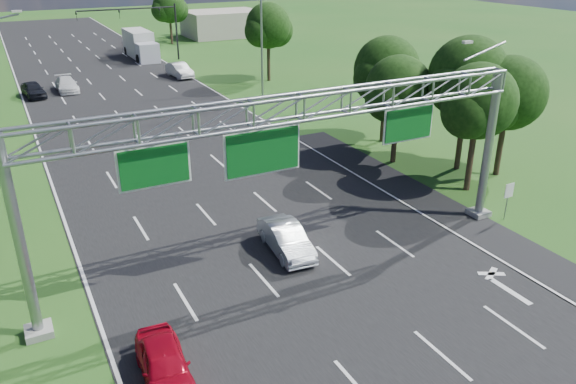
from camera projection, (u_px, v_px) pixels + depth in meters
ground at (178, 151)px, 40.67m from camera, size 220.00×220.00×0.00m
road at (178, 151)px, 40.67m from camera, size 18.00×180.00×0.02m
road_flare at (435, 206)px, 31.97m from camera, size 3.00×30.00×0.02m
sign_gantry at (302, 121)px, 23.41m from camera, size 23.50×1.00×9.56m
regulatory_sign at (509, 194)px, 29.84m from camera, size 0.60×0.08×2.10m
traffic_signal at (148, 20)px, 70.21m from camera, size 12.21×0.24×7.00m
streetlight_r_mid at (260, 42)px, 51.34m from camera, size 2.97×0.22×10.16m
tree_cluster_right at (445, 87)px, 36.00m from camera, size 9.91×14.60×8.68m
tree_verge_rd at (269, 28)px, 59.86m from camera, size 5.76×4.80×8.28m
tree_verge_re at (170, 8)px, 83.59m from camera, size 5.76×4.80×7.84m
building_right at (223, 23)px, 92.28m from camera, size 12.00×9.00×4.00m
red_coupe at (164, 364)px, 18.87m from camera, size 1.85×4.03×1.34m
silver_sedan at (286, 239)px, 26.93m from camera, size 1.83×4.38×1.41m
car_queue_a at (67, 84)px, 57.16m from camera, size 1.96×4.80×1.39m
car_queue_c at (33, 90)px, 54.88m from camera, size 2.33×4.58×1.49m
car_queue_d at (179, 70)px, 63.39m from camera, size 2.10×4.91×1.57m
box_truck at (140, 45)px, 73.89m from camera, size 2.82×9.22×3.49m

